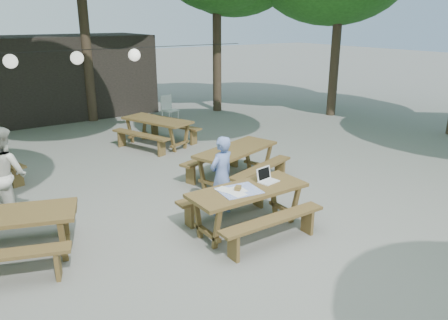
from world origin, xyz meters
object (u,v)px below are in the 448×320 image
at_px(second_person, 4,174).
at_px(plastic_chair, 170,114).
at_px(main_picnic_table, 248,209).
at_px(picnic_table_nw, 6,237).
at_px(woman, 222,176).

xyz_separation_m(second_person, plastic_chair, (5.85, 5.14, -0.59)).
height_order(main_picnic_table, picnic_table_nw, same).
height_order(main_picnic_table, woman, woman).
distance_m(picnic_table_nw, woman, 3.53).
bearing_deg(woman, picnic_table_nw, -19.91).
bearing_deg(second_person, main_picnic_table, -159.84).
height_order(second_person, plastic_chair, second_person).
distance_m(woman, second_person, 3.75).
xyz_separation_m(woman, second_person, (-3.23, 1.91, 0.12)).
relative_size(woman, second_person, 0.86).
xyz_separation_m(picnic_table_nw, woman, (3.49, -0.42, 0.34)).
bearing_deg(main_picnic_table, woman, 90.42).
bearing_deg(plastic_chair, woman, -121.42).
bearing_deg(second_person, woman, -150.80).
height_order(woman, second_person, second_person).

